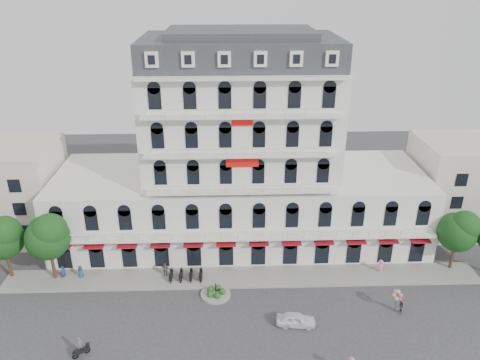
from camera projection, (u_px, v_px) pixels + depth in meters
ground at (246, 335)px, 44.32m from camera, size 120.00×120.00×0.00m
sidewalk at (243, 277)px, 52.49m from camera, size 53.00×4.00×0.16m
main_building at (240, 165)px, 56.60m from camera, size 45.00×15.00×25.80m
flank_building_west at (3, 191)px, 59.19m from camera, size 14.00×10.00×12.00m
flank_building_east at (469, 185)px, 60.93m from camera, size 14.00×10.00×12.00m
traffic_island at (216, 293)px, 49.60m from camera, size 3.20×3.20×1.60m
parked_scooter_row at (186, 280)px, 52.15m from camera, size 4.40×1.80×1.10m
tree_west_outer at (3, 236)px, 50.45m from camera, size 4.50×4.48×7.76m
tree_west_inner at (48, 235)px, 50.00m from camera, size 4.76×4.76×8.25m
tree_east_inner at (459, 230)px, 51.96m from camera, size 4.40×4.37×7.57m
parked_car at (296, 320)px, 45.30m from camera, size 3.95×1.96×1.29m
rider_west at (80, 348)px, 41.56m from camera, size 1.41×1.20×2.08m
pedestrian_left at (81, 272)px, 52.12m from camera, size 0.85×0.62×1.60m
pedestrian_mid at (166, 270)px, 52.34m from camera, size 1.17×0.73×1.85m
pedestrian_right at (380, 266)px, 53.09m from camera, size 1.22×0.96×1.66m
pedestrian_far at (64, 272)px, 52.06m from camera, size 0.63×0.70×1.60m
balloon_vendor at (399, 302)px, 46.68m from camera, size 1.27×1.20×2.45m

